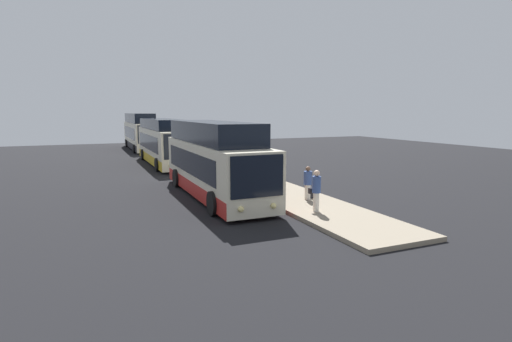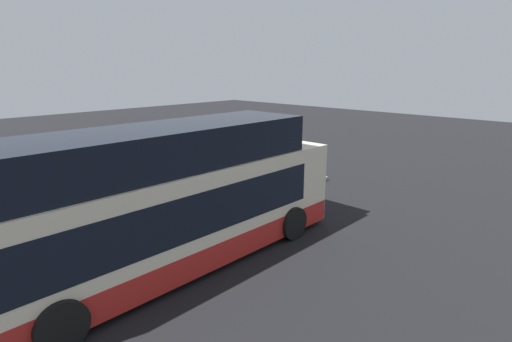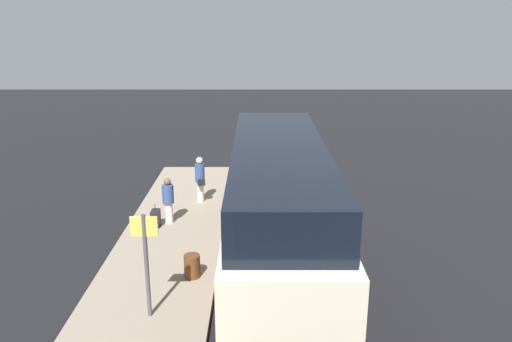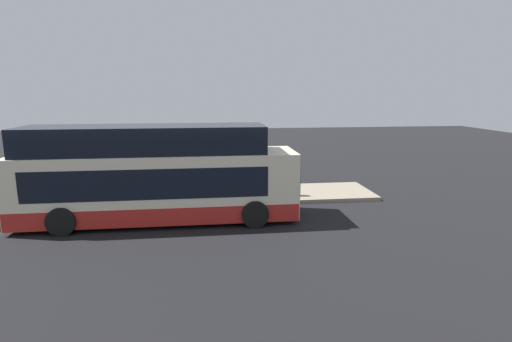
{
  "view_description": "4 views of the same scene",
  "coord_description": "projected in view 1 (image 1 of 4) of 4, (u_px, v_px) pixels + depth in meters",
  "views": [
    {
      "loc": [
        19.47,
        -6.31,
        4.41
      ],
      "look_at": [
        3.75,
        0.5,
        1.86
      ],
      "focal_mm": 28.0,
      "sensor_mm": 36.0,
      "label": 1
    },
    {
      "loc": [
        -5.93,
        -8.71,
        5.38
      ],
      "look_at": [
        3.75,
        0.5,
        1.86
      ],
      "focal_mm": 28.0,
      "sensor_mm": 36.0,
      "label": 2
    },
    {
      "loc": [
        -13.12,
        0.49,
        6.93
      ],
      "look_at": [
        3.75,
        0.5,
        1.86
      ],
      "focal_mm": 35.0,
      "sensor_mm": 36.0,
      "label": 3
    },
    {
      "loc": [
        1.68,
        -16.12,
        5.25
      ],
      "look_at": [
        3.75,
        0.5,
        1.86
      ],
      "focal_mm": 28.0,
      "sensor_mm": 36.0,
      "label": 4
    }
  ],
  "objects": [
    {
      "name": "bus_lead",
      "position": [
        214.0,
        164.0,
        20.85
      ],
      "size": [
        11.2,
        2.86,
        3.9
      ],
      "color": "beige",
      "rests_on": "ground"
    },
    {
      "name": "passenger_boarding",
      "position": [
        308.0,
        182.0,
        19.26
      ],
      "size": [
        0.53,
        0.53,
        1.63
      ],
      "rotation": [
        0.0,
        0.0,
        -2.02
      ],
      "color": "silver",
      "rests_on": "platform"
    },
    {
      "name": "ground",
      "position": [
        219.0,
        197.0,
        20.8
      ],
      "size": [
        80.0,
        80.0,
        0.0
      ],
      "primitive_type": "plane",
      "color": "black"
    },
    {
      "name": "bus_second",
      "position": [
        164.0,
        144.0,
        33.71
      ],
      "size": [
        12.01,
        2.81,
        3.8
      ],
      "color": "beige",
      "rests_on": "ground"
    },
    {
      "name": "trash_bin",
      "position": [
        252.0,
        182.0,
        22.34
      ],
      "size": [
        0.44,
        0.44,
        0.65
      ],
      "color": "#593319",
      "rests_on": "platform"
    },
    {
      "name": "bus_third",
      "position": [
        140.0,
        133.0,
        47.08
      ],
      "size": [
        12.55,
        2.7,
        4.21
      ],
      "color": "beige",
      "rests_on": "ground"
    },
    {
      "name": "platform",
      "position": [
        275.0,
        190.0,
        22.07
      ],
      "size": [
        20.0,
        3.34,
        0.18
      ],
      "color": "gray",
      "rests_on": "ground"
    },
    {
      "name": "suitcase",
      "position": [
        311.0,
        192.0,
        19.8
      ],
      "size": [
        0.44,
        0.28,
        0.82
      ],
      "color": "black",
      "rests_on": "platform"
    },
    {
      "name": "sign_post",
      "position": [
        252.0,
        155.0,
        24.16
      ],
      "size": [
        0.1,
        0.62,
        2.59
      ],
      "color": "#4C4C51",
      "rests_on": "platform"
    },
    {
      "name": "passenger_waiting",
      "position": [
        316.0,
        189.0,
        16.95
      ],
      "size": [
        0.6,
        0.45,
        1.79
      ],
      "rotation": [
        0.0,
        0.0,
        1.84
      ],
      "color": "silver",
      "rests_on": "platform"
    }
  ]
}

